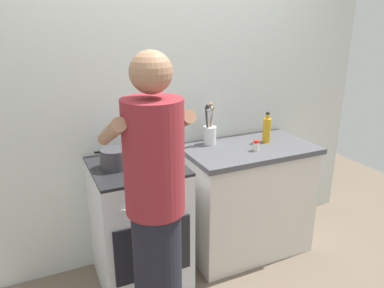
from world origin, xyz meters
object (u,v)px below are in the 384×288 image
at_px(spice_bottle, 256,146).
at_px(oil_bottle, 267,130).
at_px(person, 156,217).
at_px(stove_range, 139,224).
at_px(pot, 115,158).
at_px(mixing_bowl, 158,157).
at_px(utensil_crock, 210,131).

relative_size(spice_bottle, oil_bottle, 0.33).
bearing_deg(person, stove_range, 82.12).
relative_size(stove_range, oil_bottle, 3.73).
bearing_deg(stove_range, pot, 175.93).
relative_size(stove_range, mixing_bowl, 2.93).
height_order(mixing_bowl, oil_bottle, oil_bottle).
distance_m(stove_range, pot, 0.54).
distance_m(utensil_crock, oil_bottle, 0.46).
bearing_deg(spice_bottle, pot, 174.07).
bearing_deg(mixing_bowl, pot, 168.84).
bearing_deg(mixing_bowl, spice_bottle, -3.94).
xyz_separation_m(spice_bottle, person, (-0.98, -0.54, -0.08)).
height_order(pot, spice_bottle, pot).
bearing_deg(stove_range, utensil_crock, 15.92).
xyz_separation_m(pot, oil_bottle, (1.22, 0.03, 0.03)).
xyz_separation_m(pot, mixing_bowl, (0.28, -0.06, -0.02)).
relative_size(pot, mixing_bowl, 0.82).
xyz_separation_m(stove_range, oil_bottle, (1.08, 0.04, 0.55)).
relative_size(mixing_bowl, person, 0.18).
distance_m(spice_bottle, person, 1.12).
bearing_deg(pot, mixing_bowl, -11.16).
bearing_deg(oil_bottle, stove_range, -177.75).
bearing_deg(utensil_crock, pot, -167.48).
bearing_deg(pot, spice_bottle, -5.93).
relative_size(mixing_bowl, oil_bottle, 1.27).
bearing_deg(utensil_crock, person, -131.95).
xyz_separation_m(oil_bottle, person, (-1.17, -0.68, -0.14)).
distance_m(stove_range, mixing_bowl, 0.52).
bearing_deg(oil_bottle, mixing_bowl, -174.68).
height_order(stove_range, person, person).
bearing_deg(spice_bottle, mixing_bowl, 176.06).
xyz_separation_m(utensil_crock, person, (-0.74, -0.82, -0.14)).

